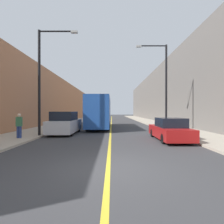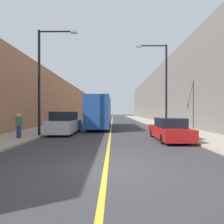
{
  "view_description": "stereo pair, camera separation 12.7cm",
  "coord_description": "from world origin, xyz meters",
  "views": [
    {
      "loc": [
        0.14,
        -5.97,
        1.99
      ],
      "look_at": [
        0.14,
        11.41,
        1.92
      ],
      "focal_mm": 28.0,
      "sensor_mm": 36.0,
      "label": 1
    },
    {
      "loc": [
        0.26,
        -5.97,
        1.99
      ],
      "look_at": [
        0.14,
        11.41,
        1.92
      ],
      "focal_mm": 28.0,
      "sensor_mm": 36.0,
      "label": 2
    }
  ],
  "objects": [
    {
      "name": "building_row_right",
      "position": [
        10.92,
        30.0,
        5.3
      ],
      "size": [
        4.0,
        72.0,
        10.6
      ],
      "primitive_type": "cube",
      "color": "#66605B",
      "rests_on": "ground"
    },
    {
      "name": "street_lamp_right",
      "position": [
        5.24,
        11.29,
        4.96
      ],
      "size": [
        3.07,
        0.24,
        8.44
      ],
      "color": "black",
      "rests_on": "sidewalk_right"
    },
    {
      "name": "sidewalk_left",
      "position": [
        -7.06,
        30.0,
        0.07
      ],
      "size": [
        3.72,
        72.0,
        0.13
      ],
      "primitive_type": "cube",
      "color": "#A89E8C",
      "rests_on": "ground"
    },
    {
      "name": "street_lamp_left",
      "position": [
        -5.23,
        7.53,
        4.81
      ],
      "size": [
        3.07,
        0.24,
        8.15
      ],
      "color": "black",
      "rests_on": "sidewalk_left"
    },
    {
      "name": "pedestrian",
      "position": [
        -6.34,
        6.16,
        1.02
      ],
      "size": [
        0.38,
        0.24,
        1.71
      ],
      "color": "navy",
      "rests_on": "sidewalk_left"
    },
    {
      "name": "sidewalk_right",
      "position": [
        7.06,
        30.0,
        0.07
      ],
      "size": [
        3.72,
        72.0,
        0.13
      ],
      "primitive_type": "cube",
      "color": "#A89E8C",
      "rests_on": "ground"
    },
    {
      "name": "building_row_left",
      "position": [
        -10.92,
        30.0,
        3.98
      ],
      "size": [
        4.0,
        72.0,
        7.96
      ],
      "primitive_type": "cube",
      "color": "#B2724C",
      "rests_on": "ground"
    },
    {
      "name": "parked_suv_left",
      "position": [
        -4.02,
        9.47,
        0.91
      ],
      "size": [
        2.01,
        4.99,
        1.97
      ],
      "color": "silver",
      "rests_on": "ground"
    },
    {
      "name": "car_right_near",
      "position": [
        4.11,
        6.05,
        0.7
      ],
      "size": [
        1.86,
        4.67,
        1.54
      ],
      "color": "maroon",
      "rests_on": "ground"
    },
    {
      "name": "ground_plane",
      "position": [
        0.0,
        0.0,
        0.0
      ],
      "size": [
        200.0,
        200.0,
        0.0
      ],
      "primitive_type": "plane",
      "color": "#38383A"
    },
    {
      "name": "road_center_line",
      "position": [
        0.0,
        30.0,
        0.0
      ],
      "size": [
        0.16,
        72.0,
        0.01
      ],
      "primitive_type": "cube",
      "color": "gold",
      "rests_on": "ground"
    },
    {
      "name": "bus",
      "position": [
        -1.31,
        14.93,
        1.91
      ],
      "size": [
        2.4,
        10.24,
        3.58
      ],
      "color": "#1E4793",
      "rests_on": "ground"
    }
  ]
}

